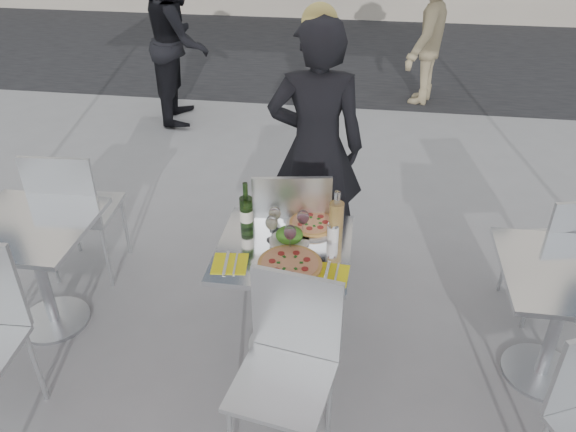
# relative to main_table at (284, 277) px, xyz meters

# --- Properties ---
(ground) EXTENTS (80.00, 80.00, 0.00)m
(ground) POSITION_rel_main_table_xyz_m (0.00, 0.00, -0.54)
(ground) COLOR slate
(street_asphalt) EXTENTS (24.00, 5.00, 0.00)m
(street_asphalt) POSITION_rel_main_table_xyz_m (0.00, 6.50, -0.54)
(street_asphalt) COLOR black
(street_asphalt) RESTS_ON ground
(main_table) EXTENTS (0.72, 0.72, 0.75)m
(main_table) POSITION_rel_main_table_xyz_m (0.00, 0.00, 0.00)
(main_table) COLOR #B7BABF
(main_table) RESTS_ON ground
(side_table_left) EXTENTS (0.72, 0.72, 0.75)m
(side_table_left) POSITION_rel_main_table_xyz_m (-1.50, 0.00, 0.00)
(side_table_left) COLOR #B7BABF
(side_table_left) RESTS_ON ground
(side_table_right) EXTENTS (0.72, 0.72, 0.75)m
(side_table_right) POSITION_rel_main_table_xyz_m (1.50, 0.00, 0.00)
(side_table_right) COLOR #B7BABF
(side_table_right) RESTS_ON ground
(chair_far) EXTENTS (0.53, 0.54, 1.01)m
(chair_far) POSITION_rel_main_table_xyz_m (-0.02, 0.42, 0.06)
(chair_far) COLOR silver
(chair_far) RESTS_ON ground
(chair_near) EXTENTS (0.51, 0.52, 0.96)m
(chair_near) POSITION_rel_main_table_xyz_m (0.12, -0.62, 0.03)
(chair_near) COLOR silver
(chair_near) RESTS_ON ground
(side_chair_lfar) EXTENTS (0.49, 0.50, 1.00)m
(side_chair_lfar) POSITION_rel_main_table_xyz_m (-1.48, 0.48, 0.05)
(side_chair_lfar) COLOR silver
(side_chair_lfar) RESTS_ON ground
(side_chair_rfar) EXTENTS (0.52, 0.53, 0.94)m
(side_chair_rfar) POSITION_rel_main_table_xyz_m (1.63, 0.51, 0.02)
(side_chair_rfar) COLOR silver
(side_chair_rfar) RESTS_ON ground
(woman_diner) EXTENTS (0.69, 0.49, 1.78)m
(woman_diner) POSITION_rel_main_table_xyz_m (0.07, 0.95, 0.35)
(woman_diner) COLOR black
(woman_diner) RESTS_ON ground
(pedestrian_a) EXTENTS (0.79, 0.95, 1.75)m
(pedestrian_a) POSITION_rel_main_table_xyz_m (-1.68, 3.45, 0.33)
(pedestrian_a) COLOR black
(pedestrian_a) RESTS_ON ground
(pedestrian_b) EXTENTS (0.91, 1.21, 1.66)m
(pedestrian_b) POSITION_rel_main_table_xyz_m (1.00, 4.38, 0.29)
(pedestrian_b) COLOR #8C7C5A
(pedestrian_b) RESTS_ON ground
(pizza_near) EXTENTS (0.34, 0.34, 0.02)m
(pizza_near) POSITION_rel_main_table_xyz_m (0.06, -0.17, 0.22)
(pizza_near) COLOR #D5AB53
(pizza_near) RESTS_ON main_table
(pizza_far) EXTENTS (0.30, 0.30, 0.03)m
(pizza_far) POSITION_rel_main_table_xyz_m (0.13, 0.21, 0.23)
(pizza_far) COLOR white
(pizza_far) RESTS_ON main_table
(salad_plate) EXTENTS (0.22, 0.22, 0.09)m
(salad_plate) POSITION_rel_main_table_xyz_m (0.02, 0.05, 0.25)
(salad_plate) COLOR white
(salad_plate) RESTS_ON main_table
(wine_bottle) EXTENTS (0.08, 0.08, 0.29)m
(wine_bottle) POSITION_rel_main_table_xyz_m (-0.23, 0.14, 0.32)
(wine_bottle) COLOR #27481B
(wine_bottle) RESTS_ON main_table
(carafe) EXTENTS (0.08, 0.08, 0.29)m
(carafe) POSITION_rel_main_table_xyz_m (0.27, 0.13, 0.33)
(carafe) COLOR tan
(carafe) RESTS_ON main_table
(sugar_shaker) EXTENTS (0.06, 0.06, 0.11)m
(sugar_shaker) POSITION_rel_main_table_xyz_m (0.26, 0.10, 0.26)
(sugar_shaker) COLOR white
(sugar_shaker) RESTS_ON main_table
(wineglass_white_a) EXTENTS (0.07, 0.07, 0.16)m
(wineglass_white_a) POSITION_rel_main_table_xyz_m (-0.07, 0.05, 0.32)
(wineglass_white_a) COLOR white
(wineglass_white_a) RESTS_ON main_table
(wineglass_white_b) EXTENTS (0.07, 0.07, 0.16)m
(wineglass_white_b) POSITION_rel_main_table_xyz_m (-0.07, 0.14, 0.32)
(wineglass_white_b) COLOR white
(wineglass_white_b) RESTS_ON main_table
(wineglass_red_a) EXTENTS (0.07, 0.07, 0.16)m
(wineglass_red_a) POSITION_rel_main_table_xyz_m (0.04, -0.03, 0.32)
(wineglass_red_a) COLOR white
(wineglass_red_a) RESTS_ON main_table
(wineglass_red_b) EXTENTS (0.07, 0.07, 0.16)m
(wineglass_red_b) POSITION_rel_main_table_xyz_m (0.09, 0.13, 0.32)
(wineglass_red_b) COLOR white
(wineglass_red_b) RESTS_ON main_table
(napkin_left) EXTENTS (0.20, 0.20, 0.01)m
(napkin_left) POSITION_rel_main_table_xyz_m (-0.25, -0.20, 0.21)
(napkin_left) COLOR yellow
(napkin_left) RESTS_ON main_table
(napkin_right) EXTENTS (0.19, 0.20, 0.01)m
(napkin_right) POSITION_rel_main_table_xyz_m (0.27, -0.21, 0.21)
(napkin_right) COLOR yellow
(napkin_right) RESTS_ON main_table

